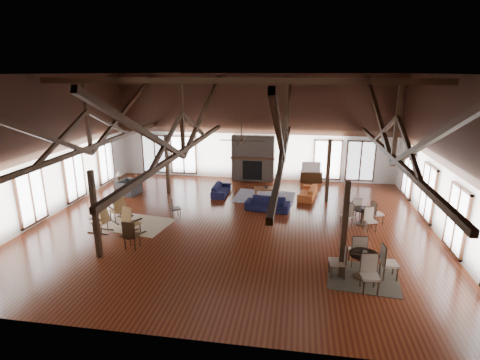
% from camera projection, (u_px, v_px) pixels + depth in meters
% --- Properties ---
extents(floor, '(16.00, 16.00, 0.00)m').
position_uv_depth(floor, '(233.00, 224.00, 15.50)').
color(floor, '#5A2612').
rests_on(floor, ground).
extents(ceiling, '(16.00, 14.00, 0.02)m').
position_uv_depth(ceiling, '(232.00, 74.00, 13.83)').
color(ceiling, black).
rests_on(ceiling, wall_back).
extents(wall_back, '(16.00, 0.02, 6.00)m').
position_uv_depth(wall_back, '(254.00, 128.00, 21.30)').
color(wall_back, silver).
rests_on(wall_back, floor).
extents(wall_front, '(16.00, 0.02, 6.00)m').
position_uv_depth(wall_front, '(176.00, 221.00, 8.03)').
color(wall_front, silver).
rests_on(wall_front, floor).
extents(wall_left, '(0.02, 14.00, 6.00)m').
position_uv_depth(wall_left, '(47.00, 147.00, 15.86)').
color(wall_left, silver).
rests_on(wall_left, floor).
extents(wall_right, '(0.02, 14.00, 6.00)m').
position_uv_depth(wall_right, '(451.00, 161.00, 13.47)').
color(wall_right, silver).
rests_on(wall_right, floor).
extents(roof_truss, '(15.60, 14.07, 3.14)m').
position_uv_depth(roof_truss, '(232.00, 127.00, 14.38)').
color(roof_truss, black).
rests_on(roof_truss, wall_back).
extents(post_grid, '(8.16, 7.16, 3.05)m').
position_uv_depth(post_grid, '(233.00, 189.00, 15.08)').
color(post_grid, black).
rests_on(post_grid, floor).
extents(fireplace, '(2.50, 0.69, 2.60)m').
position_uv_depth(fireplace, '(253.00, 158.00, 21.47)').
color(fireplace, brown).
rests_on(fireplace, floor).
extents(ceiling_fan, '(1.60, 1.60, 0.75)m').
position_uv_depth(ceiling_fan, '(241.00, 140.00, 13.44)').
color(ceiling_fan, black).
rests_on(ceiling_fan, roof_truss).
extents(sofa_navy_front, '(2.06, 1.00, 0.58)m').
position_uv_depth(sofa_navy_front, '(268.00, 204.00, 16.99)').
color(sofa_navy_front, black).
rests_on(sofa_navy_front, floor).
extents(sofa_navy_left, '(1.80, 0.71, 0.52)m').
position_uv_depth(sofa_navy_left, '(221.00, 189.00, 19.19)').
color(sofa_navy_left, '#141336').
rests_on(sofa_navy_left, floor).
extents(sofa_orange, '(1.98, 1.06, 0.55)m').
position_uv_depth(sofa_orange, '(308.00, 192.00, 18.71)').
color(sofa_orange, '#AB4F21').
rests_on(sofa_orange, floor).
extents(coffee_table, '(1.27, 0.75, 0.46)m').
position_uv_depth(coffee_table, '(266.00, 189.00, 18.75)').
color(coffee_table, brown).
rests_on(coffee_table, floor).
extents(vase, '(0.21, 0.21, 0.17)m').
position_uv_depth(vase, '(266.00, 186.00, 18.76)').
color(vase, '#B2B2B2').
rests_on(vase, coffee_table).
extents(armchair, '(1.26, 1.14, 0.73)m').
position_uv_depth(armchair, '(129.00, 187.00, 19.20)').
color(armchair, '#2D2D2F').
rests_on(armchair, floor).
extents(side_table_lamp, '(0.43, 0.43, 1.09)m').
position_uv_depth(side_table_lamp, '(119.00, 183.00, 19.71)').
color(side_table_lamp, black).
rests_on(side_table_lamp, floor).
extents(rocking_chair_a, '(1.04, 0.95, 1.20)m').
position_uv_depth(rocking_chair_a, '(118.00, 209.00, 15.62)').
color(rocking_chair_a, olive).
rests_on(rocking_chair_a, floor).
extents(rocking_chair_b, '(0.84, 1.04, 1.18)m').
position_uv_depth(rocking_chair_b, '(130.00, 222.00, 14.28)').
color(rocking_chair_b, olive).
rests_on(rocking_chair_b, floor).
extents(rocking_chair_c, '(0.92, 0.55, 1.14)m').
position_uv_depth(rocking_chair_c, '(102.00, 219.00, 14.60)').
color(rocking_chair_c, olive).
rests_on(rocking_chair_c, floor).
extents(side_chair_a, '(0.56, 0.56, 0.95)m').
position_uv_depth(side_chair_a, '(173.00, 206.00, 15.98)').
color(side_chair_a, black).
rests_on(side_chair_a, floor).
extents(side_chair_b, '(0.47, 0.47, 1.09)m').
position_uv_depth(side_chair_b, '(130.00, 233.00, 13.13)').
color(side_chair_b, black).
rests_on(side_chair_b, floor).
extents(cafe_table_near, '(2.09, 2.09, 1.08)m').
position_uv_depth(cafe_table_near, '(363.00, 261.00, 11.38)').
color(cafe_table_near, black).
rests_on(cafe_table_near, floor).
extents(cafe_table_far, '(1.83, 1.83, 0.94)m').
position_uv_depth(cafe_table_far, '(362.00, 214.00, 15.37)').
color(cafe_table_far, black).
rests_on(cafe_table_far, floor).
extents(cup_near, '(0.15, 0.15, 0.10)m').
position_uv_depth(cup_near, '(365.00, 253.00, 11.28)').
color(cup_near, '#B2B2B2').
rests_on(cup_near, cafe_table_near).
extents(cup_far, '(0.14, 0.14, 0.09)m').
position_uv_depth(cup_far, '(362.00, 208.00, 15.30)').
color(cup_far, '#B2B2B2').
rests_on(cup_far, cafe_table_far).
extents(tv_console, '(1.21, 0.45, 0.60)m').
position_uv_depth(tv_console, '(311.00, 177.00, 21.32)').
color(tv_console, black).
rests_on(tv_console, floor).
extents(television, '(1.05, 0.26, 0.60)m').
position_uv_depth(television, '(311.00, 167.00, 21.16)').
color(television, '#B2B2B2').
rests_on(television, tv_console).
extents(rug_tan, '(2.84, 2.38, 0.01)m').
position_uv_depth(rug_tan, '(138.00, 224.00, 15.48)').
color(rug_tan, tan).
rests_on(rug_tan, floor).
extents(rug_navy, '(3.08, 2.38, 0.01)m').
position_uv_depth(rug_navy, '(264.00, 197.00, 18.86)').
color(rug_navy, '#171842').
rests_on(rug_navy, floor).
extents(rug_dark, '(2.28, 2.11, 0.01)m').
position_uv_depth(rug_dark, '(363.00, 277.00, 11.51)').
color(rug_dark, black).
rests_on(rug_dark, floor).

